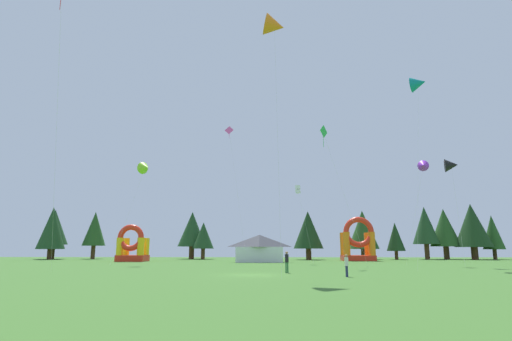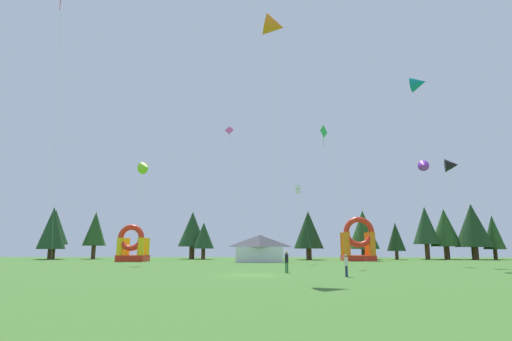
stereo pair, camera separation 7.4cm
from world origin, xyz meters
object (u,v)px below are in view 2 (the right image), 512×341
object	(u,v)px
person_midfield	(346,263)
kite_white_box	(298,189)
inflatable_blue_arch	(358,244)
kite_purple_delta	(424,165)
person_far_side	(287,260)
kite_orange_delta	(274,26)
kite_black_delta	(452,165)
kite_lime_delta	(145,168)
kite_green_diamond	(323,133)
kite_pink_diamond	(230,132)
festival_tent	(260,248)
kite_teal_delta	(418,83)
inflatable_red_slide	(132,248)

from	to	relation	value
person_midfield	kite_white_box	bearing A→B (deg)	-139.26
inflatable_blue_arch	kite_purple_delta	bearing A→B (deg)	-73.81
person_far_side	inflatable_blue_arch	distance (m)	34.83
kite_orange_delta	kite_black_delta	distance (m)	27.61
kite_white_box	kite_lime_delta	bearing A→B (deg)	-167.84
kite_lime_delta	kite_green_diamond	bearing A→B (deg)	-11.97
kite_pink_diamond	person_midfield	xyz separation A→B (m)	(11.86, -31.74, -19.29)
person_far_side	festival_tent	world-z (taller)	festival_tent
person_far_side	festival_tent	size ratio (longest dim) A/B	0.26
person_far_side	person_midfield	world-z (taller)	person_far_side
kite_teal_delta	inflatable_blue_arch	bearing A→B (deg)	99.32
kite_white_box	inflatable_blue_arch	size ratio (longest dim) A/B	1.51
inflatable_red_slide	festival_tent	world-z (taller)	inflatable_red_slide
kite_green_diamond	inflatable_red_slide	bearing A→B (deg)	148.63
inflatable_red_slide	kite_black_delta	bearing A→B (deg)	-20.36
kite_pink_diamond	person_midfield	distance (m)	39.00
festival_tent	kite_lime_delta	bearing A→B (deg)	-148.73
kite_purple_delta	festival_tent	world-z (taller)	kite_purple_delta
kite_orange_delta	inflatable_blue_arch	distance (m)	41.87
inflatable_red_slide	kite_lime_delta	bearing A→B (deg)	-66.77
kite_green_diamond	inflatable_blue_arch	distance (m)	25.69
kite_black_delta	inflatable_red_slide	world-z (taller)	kite_black_delta
kite_orange_delta	person_midfield	xyz separation A→B (m)	(5.08, -2.02, -20.29)
kite_orange_delta	kite_green_diamond	xyz separation A→B (m)	(5.89, 14.06, -5.79)
inflatable_red_slide	kite_green_diamond	bearing A→B (deg)	-31.37
kite_white_box	kite_green_diamond	xyz separation A→B (m)	(2.40, -9.13, 5.43)
person_far_side	inflatable_red_slide	world-z (taller)	inflatable_red_slide
kite_black_delta	inflatable_blue_arch	world-z (taller)	kite_black_delta
kite_white_box	kite_purple_delta	bearing A→B (deg)	-19.15
person_midfield	kite_purple_delta	bearing A→B (deg)	-177.63
kite_black_delta	kite_teal_delta	bearing A→B (deg)	-158.98
kite_purple_delta	inflatable_red_slide	bearing A→B (deg)	162.13
person_midfield	inflatable_red_slide	xyz separation A→B (m)	(-26.96, 33.01, 1.10)
kite_green_diamond	inflatable_blue_arch	size ratio (longest dim) A/B	2.29
kite_pink_diamond	kite_white_box	xyz separation A→B (m)	(10.28, -6.54, -10.22)
person_far_side	person_midfield	size ratio (longest dim) A/B	1.11
kite_teal_delta	person_far_side	size ratio (longest dim) A/B	12.51
kite_white_box	inflatable_red_slide	bearing A→B (deg)	162.91
kite_teal_delta	festival_tent	distance (m)	30.88
kite_black_delta	person_midfield	world-z (taller)	kite_black_delta
kite_green_diamond	festival_tent	distance (m)	20.78
kite_black_delta	inflatable_red_slide	bearing A→B (deg)	159.64
kite_white_box	kite_lime_delta	distance (m)	20.76
kite_white_box	kite_green_diamond	size ratio (longest dim) A/B	0.66
kite_purple_delta	kite_lime_delta	bearing A→B (deg)	178.40
kite_purple_delta	kite_green_diamond	distance (m)	13.90
kite_teal_delta	kite_pink_diamond	xyz separation A→B (m)	(-24.21, 16.08, -1.17)
kite_pink_diamond	festival_tent	xyz separation A→B (m)	(4.82, -1.96, -18.28)
kite_pink_diamond	kite_lime_delta	size ratio (longest dim) A/B	1.59
kite_black_delta	inflatable_blue_arch	bearing A→B (deg)	109.81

